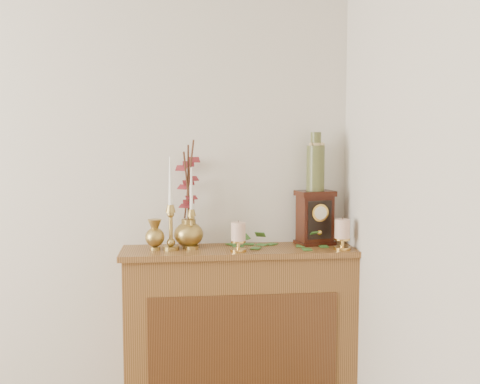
{
  "coord_description": "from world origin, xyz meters",
  "views": [
    {
      "loc": [
        1.1,
        -0.79,
        1.5
      ],
      "look_at": [
        1.39,
        2.05,
        1.23
      ],
      "focal_mm": 42.0,
      "sensor_mm": 36.0,
      "label": 1
    }
  ],
  "objects": [
    {
      "name": "candlestick_center",
      "position": [
        1.15,
        2.1,
        1.07
      ],
      "size": [
        0.07,
        0.07,
        0.43
      ],
      "rotation": [
        0.0,
        0.0,
        0.1
      ],
      "color": "#AB8D44",
      "rests_on": "console_shelf"
    },
    {
      "name": "ceramic_vase",
      "position": [
        1.81,
        2.16,
        1.36
      ],
      "size": [
        0.1,
        0.1,
        0.31
      ],
      "rotation": [
        0.0,
        0.0,
        0.21
      ],
      "color": "#162D22",
      "rests_on": "mantel_clock"
    },
    {
      "name": "pillar_candle_left",
      "position": [
        1.38,
        2.01,
        1.01
      ],
      "size": [
        0.08,
        0.08,
        0.16
      ],
      "rotation": [
        0.0,
        0.0,
        -0.23
      ],
      "color": "gold",
      "rests_on": "console_shelf"
    },
    {
      "name": "console_shelf",
      "position": [
        1.4,
        2.1,
        0.44
      ],
      "size": [
        1.24,
        0.34,
        0.93
      ],
      "color": "brown",
      "rests_on": "ground"
    },
    {
      "name": "ginger_jar",
      "position": [
        1.13,
        2.18,
        1.18
      ],
      "size": [
        0.23,
        0.25,
        0.57
      ],
      "rotation": [
        0.0,
        0.0,
        -0.06
      ],
      "color": "#AB8D44",
      "rests_on": "console_shelf"
    },
    {
      "name": "candlestick_left",
      "position": [
        1.04,
        2.08,
        1.09
      ],
      "size": [
        0.08,
        0.08,
        0.48
      ],
      "rotation": [
        0.0,
        0.0,
        0.07
      ],
      "color": "#AB8D44",
      "rests_on": "console_shelf"
    },
    {
      "name": "bud_vase",
      "position": [
        0.96,
        2.09,
        1.01
      ],
      "size": [
        0.1,
        0.1,
        0.16
      ],
      "rotation": [
        0.0,
        0.0,
        0.31
      ],
      "color": "#AB8D44",
      "rests_on": "console_shelf"
    },
    {
      "name": "ivy_garland",
      "position": [
        1.59,
        2.1,
        0.95
      ],
      "size": [
        0.48,
        0.2,
        0.09
      ],
      "rotation": [
        0.0,
        0.0,
        -0.26
      ],
      "color": "#336426",
      "rests_on": "console_shelf"
    },
    {
      "name": "pillar_candle_right",
      "position": [
        1.92,
        2.0,
        1.02
      ],
      "size": [
        0.09,
        0.09,
        0.17
      ],
      "rotation": [
        0.0,
        0.0,
        0.08
      ],
      "color": "gold",
      "rests_on": "console_shelf"
    },
    {
      "name": "mantel_clock",
      "position": [
        1.81,
        2.16,
        1.07
      ],
      "size": [
        0.22,
        0.17,
        0.29
      ],
      "rotation": [
        0.0,
        0.0,
        0.21
      ],
      "color": "#34140A",
      "rests_on": "console_shelf"
    }
  ]
}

